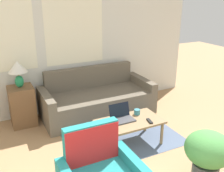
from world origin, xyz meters
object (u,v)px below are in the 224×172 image
object	(u,v)px
couch	(96,100)
potted_plant	(208,153)
table_lamp	(18,70)
laptop	(122,116)
cup_navy	(137,112)
coffee_table	(130,123)
tv_remote	(150,121)

from	to	relation	value
couch	potted_plant	bearing A→B (deg)	-80.30
table_lamp	laptop	distance (m)	1.86
cup_navy	potted_plant	bearing A→B (deg)	-81.95
coffee_table	cup_navy	size ratio (longest dim) A/B	10.19
couch	cup_navy	size ratio (longest dim) A/B	21.49
coffee_table	potted_plant	distance (m)	1.20
potted_plant	laptop	bearing A→B (deg)	111.16
potted_plant	coffee_table	bearing A→B (deg)	109.00
couch	laptop	world-z (taller)	couch
tv_remote	potted_plant	xyz separation A→B (m)	(0.14, -0.98, 0.01)
couch	tv_remote	bearing A→B (deg)	-79.35
table_lamp	coffee_table	world-z (taller)	table_lamp
laptop	couch	bearing A→B (deg)	86.25
potted_plant	tv_remote	bearing A→B (deg)	98.38
couch	table_lamp	distance (m)	1.50
coffee_table	laptop	size ratio (longest dim) A/B	2.95
couch	cup_navy	world-z (taller)	couch
table_lamp	cup_navy	size ratio (longest dim) A/B	4.70
coffee_table	laptop	distance (m)	0.16
couch	coffee_table	size ratio (longest dim) A/B	2.11
table_lamp	coffee_table	size ratio (longest dim) A/B	0.46
laptop	coffee_table	bearing A→B (deg)	-47.18
cup_navy	laptop	bearing A→B (deg)	-170.90
cup_navy	potted_plant	world-z (taller)	potted_plant
cup_navy	tv_remote	xyz separation A→B (m)	(0.04, -0.29, -0.03)
table_lamp	laptop	bearing A→B (deg)	-46.11
potted_plant	couch	bearing A→B (deg)	99.70
potted_plant	table_lamp	bearing A→B (deg)	124.25
tv_remote	coffee_table	bearing A→B (deg)	148.01
couch	table_lamp	world-z (taller)	table_lamp
couch	potted_plant	world-z (taller)	couch
couch	cup_navy	bearing A→B (deg)	-78.35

